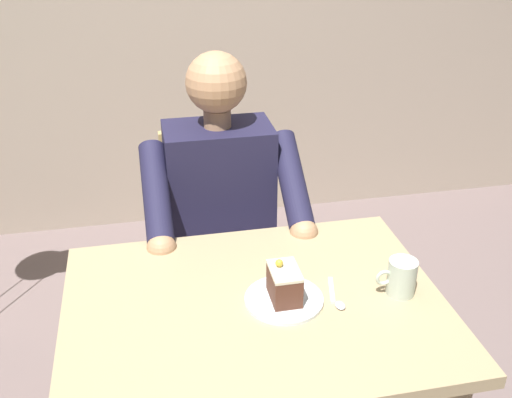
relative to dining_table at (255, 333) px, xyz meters
name	(u,v)px	position (x,y,z in m)	size (l,w,h in m)	color
dining_table	(255,333)	(0.00, 0.00, 0.00)	(0.98, 0.73, 0.75)	tan
chair	(218,240)	(0.00, -0.71, -0.14)	(0.42, 0.42, 0.91)	tan
seated_person	(224,230)	(0.00, -0.54, 0.00)	(0.53, 0.58, 1.25)	#201D39
dessert_plate	(284,299)	(-0.07, 0.01, 0.10)	(0.20, 0.20, 0.01)	white
cake_slice	(284,283)	(-0.07, 0.01, 0.15)	(0.07, 0.11, 0.11)	#573022
coffee_cup	(401,277)	(-0.38, 0.03, 0.15)	(0.11, 0.08, 0.10)	beige
dessert_spoon	(336,298)	(-0.21, 0.03, 0.10)	(0.04, 0.14, 0.01)	silver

